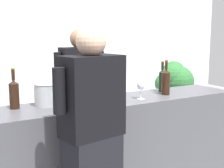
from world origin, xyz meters
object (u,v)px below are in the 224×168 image
Objects in this scene: wine_bottle_4 at (106,90)px; wine_glass at (141,86)px; wine_bottle_3 at (166,81)px; potted_shrub at (175,91)px; person_server at (81,106)px; person_guest at (92,147)px; wine_bottle_0 at (113,87)px; wine_bottle_1 at (63,95)px; ice_bucket at (46,94)px; wine_bottle_6 at (14,93)px; wine_bottle_2 at (162,80)px.

wine_bottle_4 reaches higher than wine_glass.
potted_shrub is at bearing 44.13° from wine_bottle_3.
wine_bottle_4 is 0.79m from person_server.
person_guest is at bearing -154.91° from wine_bottle_3.
wine_bottle_0 is 0.30× the size of potted_shrub.
wine_bottle_1 is 0.19× the size of person_server.
wine_bottle_1 is 0.76m from wine_glass.
wine_bottle_0 reaches higher than wine_bottle_1.
potted_shrub is (1.96, 1.37, -0.01)m from person_guest.
wine_bottle_4 is 0.37m from wine_glass.
ice_bucket is at bearing -135.74° from person_server.
wine_bottle_6 is 1.60× the size of ice_bucket.
wine_bottle_1 is 0.26× the size of potted_shrub.
wine_bottle_3 reaches higher than ice_bucket.
wine_bottle_0 is 1.13× the size of wine_bottle_4.
ice_bucket is (-0.84, 0.18, -0.03)m from wine_glass.
wine_bottle_2 is at bearing 29.33° from person_guest.
person_server is at bearing 91.24° from wine_bottle_0.
wine_bottle_6 reaches higher than wine_glass.
wine_glass is 1.57m from potted_shrub.
potted_shrub is (1.61, 0.93, -0.31)m from wine_bottle_4.
wine_bottle_0 is at bearing 173.49° from wine_glass.
potted_shrub is (2.33, 0.71, -0.32)m from wine_bottle_6.
wine_bottle_6 is at bearing 119.43° from person_guest.
wine_bottle_2 is at bearing -138.59° from potted_shrub.
wine_bottle_3 reaches higher than wine_bottle_2.
wine_bottle_1 reaches higher than potted_shrub.
wine_bottle_4 is at bearing 51.13° from person_guest.
wine_bottle_6 reaches higher than wine_bottle_4.
person_server is at bearing 56.93° from wine_bottle_1.
wine_bottle_2 is 1.50m from wine_bottle_6.
ice_bucket is (-0.08, 0.19, -0.02)m from wine_bottle_1.
wine_bottle_3 is at bearing 3.00° from wine_bottle_1.
person_server and person_guest have the same top height.
wine_bottle_2 is 1.33m from person_guest.
wine_glass is 0.86m from ice_bucket.
wine_bottle_0 is 0.22× the size of person_guest.
wine_bottle_1 is 0.92× the size of wine_bottle_3.
wine_glass is at bearing -10.99° from wine_bottle_6.
ice_bucket is at bearing -160.39° from potted_shrub.
wine_bottle_3 is 1.07× the size of wine_bottle_4.
potted_shrub is at bearing 16.95° from wine_bottle_6.
wine_bottle_4 is (-0.09, -0.04, -0.02)m from wine_bottle_0.
ice_bucket is at bearing 167.65° from wine_glass.
wine_bottle_1 is 0.19× the size of person_guest.
wine_bottle_4 is 0.27× the size of potted_shrub.
wine_bottle_0 is 0.75m from person_server.
person_server reaches higher than wine_bottle_1.
ice_bucket is at bearing 173.64° from wine_bottle_3.
wine_bottle_4 is 1.54× the size of ice_bucket.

